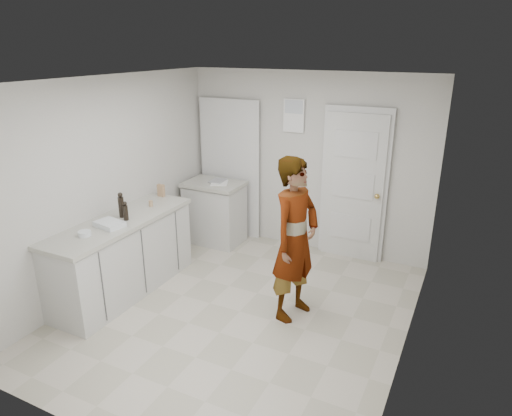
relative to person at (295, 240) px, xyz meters
The scene contains 12 objects.
ground 1.07m from the person, 156.01° to the right, with size 4.00×4.00×0.00m, color #ACA690.
room_shell 1.86m from the person, 112.74° to the left, with size 4.00×4.00×4.00m.
main_counter 2.09m from the person, 167.51° to the right, with size 0.64×1.96×0.93m.
side_counter 2.27m from the person, 143.88° to the left, with size 0.84×0.61×0.93m.
person is the anchor object (origin of this frame).
cake_mix_box 2.14m from the person, 167.59° to the left, with size 0.10×0.04×0.16m, color olive.
spice_jar 1.95m from the person, behind, with size 0.05×0.05×0.08m, color tan.
oil_cruet_a 1.96m from the person, 167.66° to the right, with size 0.06×0.06×0.22m.
oil_cruet_b 2.06m from the person, 169.82° to the right, with size 0.07×0.07×0.30m.
baking_dish 2.05m from the person, 161.53° to the right, with size 0.34×0.27×0.06m.
egg_bowl 2.21m from the person, 154.15° to the right, with size 0.13×0.13×0.05m.
papers 2.16m from the person, 142.24° to the left, with size 0.23×0.30×0.01m, color white.
Camera 1 is at (2.12, -3.86, 2.83)m, focal length 32.00 mm.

